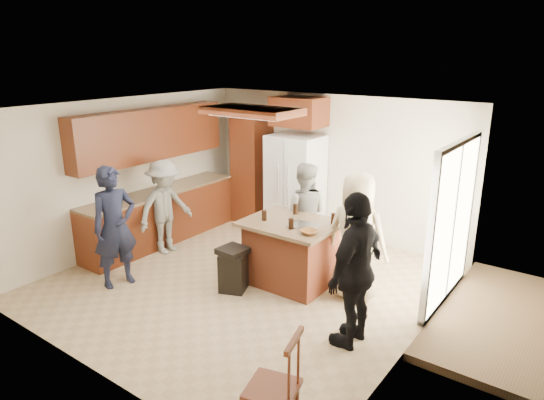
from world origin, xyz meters
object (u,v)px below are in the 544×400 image
Objects in this scene: spindle_chair at (274,390)px; person_behind_left at (304,214)px; person_side_right at (356,270)px; trash_bin at (233,269)px; person_behind_right at (356,237)px; person_front_left at (115,227)px; kitchen_island at (291,252)px; person_counter at (165,207)px; refrigerator at (295,185)px.

person_behind_left is at bearing 118.63° from spindle_chair.
person_side_right is 1.73m from spindle_chair.
spindle_chair reaches higher than trash_bin.
person_behind_left is 1.63× the size of spindle_chair.
person_side_right is at bearing 93.44° from spindle_chair.
person_behind_right reaches higher than person_behind_left.
person_side_right reaches higher than person_front_left.
person_side_right is 1.68m from kitchen_island.
kitchen_island is 2.03× the size of trash_bin.
kitchen_island is (0.21, -0.67, -0.34)m from person_behind_left.
person_side_right reaches higher than person_counter.
person_behind_right is at bearing -152.38° from person_side_right.
person_side_right is at bearing 112.00° from person_behind_left.
person_front_left is at bearing -150.67° from trash_bin.
refrigerator is at bearing -134.31° from person_side_right.
person_behind_right reaches higher than person_front_left.
person_behind_right is 1.02m from kitchen_island.
person_behind_right is 1.74m from trash_bin.
kitchen_island is at bearing 51.61° from trash_bin.
refrigerator reaches higher than person_side_right.
spindle_chair is (2.58, -4.22, -0.45)m from refrigerator.
person_behind_right is 1.12× the size of person_counter.
refrigerator is 2.52m from trash_bin.
person_side_right reaches higher than person_behind_right.
person_front_left is at bearing 163.68° from spindle_chair.
spindle_chair is at bearing -42.13° from trash_bin.
person_behind_left is 3.61m from spindle_chair.
person_behind_right is 1.74× the size of spindle_chair.
person_side_right is 1.80× the size of spindle_chair.
spindle_chair is (3.47, -1.02, -0.41)m from person_front_left.
refrigerator is 2.08m from kitchen_island.
person_front_left reaches higher than spindle_chair.
refrigerator is (-0.86, 1.06, 0.09)m from person_behind_left.
person_side_right is 1.00× the size of refrigerator.
person_counter is at bearing -173.58° from kitchen_island.
person_counter is (-3.21, -0.42, -0.09)m from person_behind_right.
refrigerator is at bearing 121.79° from kitchen_island.
trash_bin is at bearing -47.05° from person_front_left.
person_side_right is 1.15× the size of person_counter.
spindle_chair is (2.02, -1.83, 0.13)m from trash_bin.
person_counter is 1.56× the size of spindle_chair.
person_counter is 1.87m from trash_bin.
person_counter is at bearing 28.71° from person_front_left.
person_behind_right is 1.09m from person_side_right.
person_behind_left is 1.37m from refrigerator.
person_counter reaches higher than kitchen_island.
person_side_right is 3.74m from person_counter.
person_behind_left is at bearing 77.12° from trash_bin.
person_behind_right is at bearing -78.28° from person_counter.
person_front_left is 2.76m from person_behind_left.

